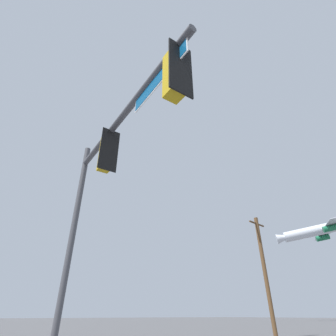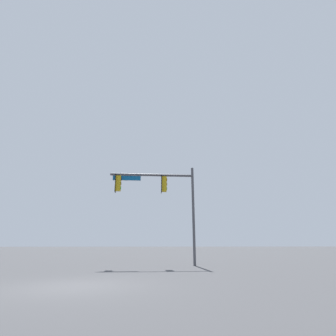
{
  "view_description": "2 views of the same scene",
  "coord_description": "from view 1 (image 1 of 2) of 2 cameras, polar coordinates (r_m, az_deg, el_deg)",
  "views": [
    {
      "loc": [
        2.31,
        -10.78,
        1.62
      ],
      "look_at": [
        -2.33,
        -7.48,
        4.82
      ],
      "focal_mm": 28.0,
      "sensor_mm": 36.0,
      "label": 1
    },
    {
      "loc": [
        -2.11,
        9.91,
        1.36
      ],
      "look_at": [
        -4.19,
        -10.4,
        7.36
      ],
      "focal_mm": 28.0,
      "sensor_mm": 36.0,
      "label": 2
    }
  ],
  "objects": [
    {
      "name": "signal_pole_near",
      "position": [
        6.98,
        -12.4,
        1.62
      ],
      "size": [
        6.09,
        0.6,
        6.86
      ],
      "color": "#47474C",
      "rests_on": "ground_plane"
    },
    {
      "name": "utility_pole",
      "position": [
        26.88,
        20.29,
        -20.14
      ],
      "size": [
        0.42,
        2.51,
        10.07
      ],
      "color": "brown",
      "rests_on": "ground_plane"
    },
    {
      "name": "airplane",
      "position": [
        113.29,
        30.46,
        -11.51
      ],
      "size": [
        28.52,
        26.29,
        12.99
      ],
      "color": "silver"
    }
  ]
}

